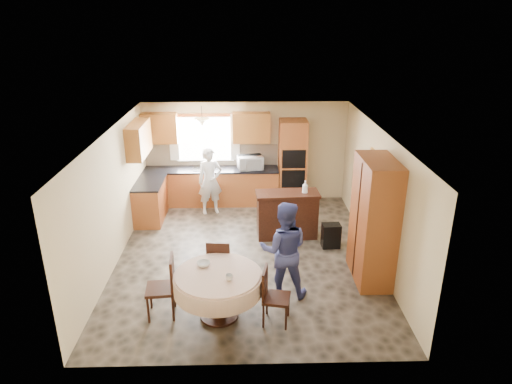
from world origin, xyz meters
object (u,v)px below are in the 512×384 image
object	(u,v)px
dining_table	(218,283)
chair_right	(272,293)
chair_back	(219,262)
chair_left	(165,284)
oven_tower	(292,163)
person_dining	(284,250)
cupboard	(374,221)
sideboard	(287,216)
person_sink	(210,181)

from	to	relation	value
dining_table	chair_right	distance (m)	0.83
chair_back	chair_right	distance (m)	1.24
chair_left	oven_tower	bearing A→B (deg)	147.01
oven_tower	person_dining	bearing A→B (deg)	-97.63
cupboard	person_dining	distance (m)	1.70
dining_table	chair_left	size ratio (longest dim) A/B	1.34
chair_left	chair_back	distance (m)	1.06
sideboard	chair_right	distance (m)	2.96
oven_tower	sideboard	world-z (taller)	oven_tower
cupboard	dining_table	world-z (taller)	cupboard
chair_left	person_sink	world-z (taller)	person_sink
person_dining	chair_left	bearing A→B (deg)	19.90
cupboard	dining_table	xyz separation A→B (m)	(-2.67, -1.10, -0.51)
person_dining	sideboard	bearing A→B (deg)	-92.40
oven_tower	dining_table	size ratio (longest dim) A/B	1.55
oven_tower	chair_back	size ratio (longest dim) A/B	2.21
sideboard	cupboard	world-z (taller)	cupboard
chair_right	chair_back	bearing A→B (deg)	54.10
dining_table	chair_left	xyz separation A→B (m)	(-0.82, 0.08, -0.04)
dining_table	person_dining	size ratio (longest dim) A/B	0.81
oven_tower	person_dining	xyz separation A→B (m)	(-0.54, -4.01, -0.22)
chair_left	sideboard	bearing A→B (deg)	136.65
dining_table	oven_tower	bearing A→B (deg)	70.93
oven_tower	sideboard	distance (m)	1.95
cupboard	dining_table	bearing A→B (deg)	-157.56
oven_tower	chair_right	bearing A→B (deg)	-99.31
sideboard	dining_table	xyz separation A→B (m)	(-1.31, -2.77, 0.14)
dining_table	cupboard	bearing A→B (deg)	22.44
cupboard	chair_right	xyz separation A→B (m)	(-1.85, -1.24, -0.61)
cupboard	chair_left	distance (m)	3.68
dining_table	chair_left	bearing A→B (deg)	174.35
cupboard	person_sink	world-z (taller)	cupboard
chair_left	person_sink	size ratio (longest dim) A/B	0.64
cupboard	sideboard	bearing A→B (deg)	128.96
sideboard	chair_back	bearing A→B (deg)	-126.71
sideboard	cupboard	xyz separation A→B (m)	(1.35, -1.67, 0.65)
person_dining	dining_table	bearing A→B (deg)	34.13
cupboard	person_dining	bearing A→B (deg)	-162.91
chair_left	person_dining	bearing A→B (deg)	100.69
cupboard	chair_back	distance (m)	2.77
chair_right	oven_tower	bearing A→B (deg)	2.21
person_sink	sideboard	bearing A→B (deg)	-55.07
chair_back	chair_right	world-z (taller)	chair_back
oven_tower	dining_table	bearing A→B (deg)	-109.07
chair_left	chair_right	distance (m)	1.66
dining_table	person_dining	bearing A→B (deg)	29.82
oven_tower	chair_left	xyz separation A→B (m)	(-2.42, -4.53, -0.50)
oven_tower	cupboard	bearing A→B (deg)	-73.07
chair_right	chair_left	bearing A→B (deg)	93.77
chair_right	person_dining	size ratio (longest dim) A/B	0.55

